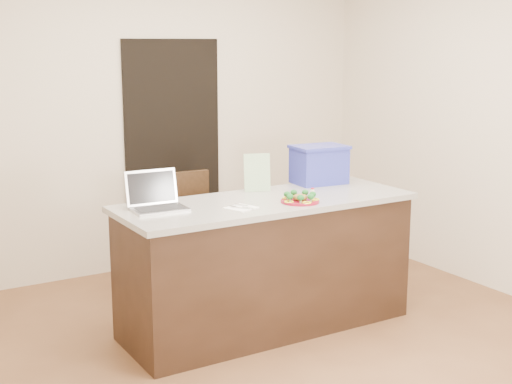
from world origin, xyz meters
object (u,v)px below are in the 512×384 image
napkin (241,208)px  blue_box (319,164)px  yogurt_bottle (312,194)px  laptop (155,199)px  chair (188,230)px  island (266,264)px  plate (300,201)px

napkin → blue_box: bearing=24.7°
yogurt_bottle → laptop: bearing=166.2°
laptop → chair: size_ratio=0.36×
laptop → blue_box: (1.40, 0.15, 0.08)m
chair → island: bearing=-69.0°
island → yogurt_bottle: bearing=-22.7°
yogurt_bottle → island: bearing=157.3°
island → chair: chair is taller
chair → laptop: bearing=-127.0°
island → chair: 0.79m
napkin → yogurt_bottle: 0.58m
plate → blue_box: size_ratio=0.62×
plate → laptop: (-0.90, 0.33, 0.06)m
chair → blue_box: bearing=-24.4°
laptop → island: bearing=-6.9°
yogurt_bottle → napkin: bearing=-177.9°
yogurt_bottle → blue_box: blue_box is taller
blue_box → chair: (-0.88, 0.46, -0.50)m
plate → laptop: bearing=159.9°
island → plate: size_ratio=7.96×
laptop → plate: bearing=-16.8°
napkin → blue_box: blue_box is taller
island → laptop: bearing=169.9°
yogurt_bottle → blue_box: size_ratio=0.17×
island → laptop: laptop is taller
yogurt_bottle → laptop: 1.08m
napkin → laptop: bearing=149.3°
laptop → napkin: bearing=-27.4°
yogurt_bottle → blue_box: 0.55m
laptop → blue_box: size_ratio=0.85×
yogurt_bottle → chair: 1.09m
plate → blue_box: blue_box is taller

